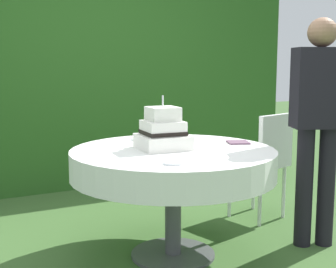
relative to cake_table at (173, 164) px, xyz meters
name	(u,v)px	position (x,y,z in m)	size (l,w,h in m)	color
ground_plane	(173,255)	(0.00, 0.00, -0.64)	(20.00, 20.00, 0.00)	#3D602D
foliage_hedge	(73,79)	(0.00, 2.26, 0.49)	(5.02, 0.62, 2.25)	#28561E
cake_table	(173,164)	(0.00, 0.00, 0.00)	(1.35, 1.35, 0.73)	#4C4C51
wedding_cake	(163,132)	(-0.05, 0.05, 0.21)	(0.34, 0.34, 0.35)	white
serving_plate_near	(173,163)	(-0.22, -0.41, 0.10)	(0.12, 0.12, 0.01)	white
serving_plate_far	(140,139)	(-0.04, 0.45, 0.10)	(0.13, 0.13, 0.01)	white
napkin_stack	(239,142)	(0.52, 0.00, 0.10)	(0.14, 0.14, 0.01)	#6B4C60
garden_chair	(265,156)	(1.03, 0.32, -0.10)	(0.48, 0.48, 0.89)	white
standing_person	(318,116)	(0.99, -0.29, 0.29)	(0.41, 0.33, 1.60)	black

